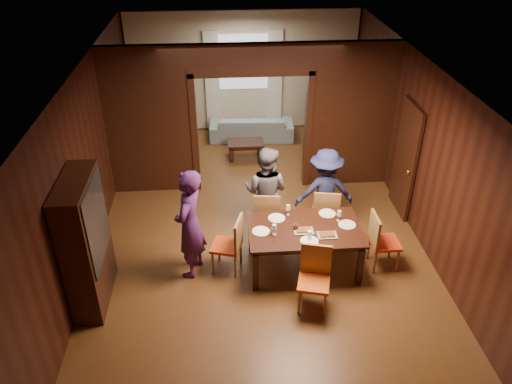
{
  "coord_description": "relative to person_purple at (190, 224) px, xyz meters",
  "views": [
    {
      "loc": [
        -0.58,
        -7.21,
        5.23
      ],
      "look_at": [
        -0.07,
        -0.4,
        1.05
      ],
      "focal_mm": 35.0,
      "sensor_mm": 36.0,
      "label": 1
    }
  ],
  "objects": [
    {
      "name": "person_navy",
      "position": [
        2.26,
        0.99,
        -0.12
      ],
      "size": [
        1.02,
        0.6,
        1.56
      ],
      "primitive_type": "imported",
      "rotation": [
        0.0,
        0.0,
        3.16
      ],
      "color": "#1C2147",
      "rests_on": "floor"
    },
    {
      "name": "window_far",
      "position": [
        1.11,
        5.46,
        0.8
      ],
      "size": [
        1.2,
        0.03,
        1.3
      ],
      "primitive_type": "cube",
      "color": "silver",
      "rests_on": "back_wall"
    },
    {
      "name": "wineglass_left",
      "position": [
        1.26,
        -0.15,
        -0.05
      ],
      "size": [
        0.08,
        0.08,
        0.18
      ],
      "primitive_type": null,
      "color": "silver",
      "rests_on": "dining_table"
    },
    {
      "name": "coffee_table",
      "position": [
        1.06,
        3.83,
        -0.7
      ],
      "size": [
        0.8,
        0.5,
        0.4
      ],
      "primitive_type": "cube",
      "color": "black",
      "rests_on": "floor"
    },
    {
      "name": "plate_near",
      "position": [
        1.76,
        -0.37,
        -0.14
      ],
      "size": [
        0.27,
        0.27,
        0.01
      ],
      "primitive_type": "cylinder",
      "color": "white",
      "rests_on": "dining_table"
    },
    {
      "name": "serving_bowl",
      "position": [
        1.88,
        0.02,
        -0.11
      ],
      "size": [
        0.29,
        0.29,
        0.07
      ],
      "primitive_type": "imported",
      "color": "black",
      "rests_on": "dining_table"
    },
    {
      "name": "plate_right",
      "position": [
        2.42,
        0.01,
        -0.14
      ],
      "size": [
        0.27,
        0.27,
        0.01
      ],
      "primitive_type": "cylinder",
      "color": "silver",
      "rests_on": "dining_table"
    },
    {
      "name": "chair_near",
      "position": [
        1.75,
        -0.92,
        -0.42
      ],
      "size": [
        0.54,
        0.54,
        0.97
      ],
      "primitive_type": null,
      "rotation": [
        0.0,
        0.0,
        -0.26
      ],
      "color": "#E75515",
      "rests_on": "floor"
    },
    {
      "name": "plate_far_l",
      "position": [
        1.35,
        0.27,
        -0.14
      ],
      "size": [
        0.27,
        0.27,
        0.01
      ],
      "primitive_type": "cylinder",
      "color": "white",
      "rests_on": "dining_table"
    },
    {
      "name": "plate_left",
      "position": [
        1.07,
        -0.07,
        -0.14
      ],
      "size": [
        0.27,
        0.27,
        0.01
      ],
      "primitive_type": "cylinder",
      "color": "white",
      "rests_on": "dining_table"
    },
    {
      "name": "wineglass_far",
      "position": [
        1.54,
        0.36,
        -0.05
      ],
      "size": [
        0.08,
        0.08,
        0.18
      ],
      "primitive_type": null,
      "color": "silver",
      "rests_on": "dining_table"
    },
    {
      "name": "ceiling",
      "position": [
        1.11,
        1.02,
        2.0
      ],
      "size": [
        5.5,
        9.0,
        0.02
      ],
      "primitive_type": "cube",
      "color": "silver",
      "rests_on": "room_walls"
    },
    {
      "name": "chair_far_l",
      "position": [
        1.24,
        0.81,
        -0.42
      ],
      "size": [
        0.49,
        0.49,
        0.97
      ],
      "primitive_type": null,
      "rotation": [
        0.0,
        0.0,
        3.03
      ],
      "color": "orange",
      "rests_on": "floor"
    },
    {
      "name": "chair_right",
      "position": [
        3.03,
        -0.09,
        -0.42
      ],
      "size": [
        0.44,
        0.44,
        0.97
      ],
      "primitive_type": null,
      "rotation": [
        0.0,
        0.0,
        1.58
      ],
      "color": "red",
      "rests_on": "floor"
    },
    {
      "name": "person_grey",
      "position": [
        1.24,
        1.0,
        -0.08
      ],
      "size": [
        0.98,
        0.9,
        1.64
      ],
      "primitive_type": "imported",
      "rotation": [
        0.0,
        0.0,
        2.71
      ],
      "color": "#5C5A62",
      "rests_on": "floor"
    },
    {
      "name": "curtain_left",
      "position": [
        0.36,
        5.42,
        0.35
      ],
      "size": [
        0.35,
        0.06,
        2.4
      ],
      "primitive_type": "cube",
      "color": "white",
      "rests_on": "back_wall"
    },
    {
      "name": "hutch",
      "position": [
        -1.42,
        -0.48,
        0.1
      ],
      "size": [
        0.4,
        1.2,
        2.0
      ],
      "primitive_type": "cube",
      "color": "black",
      "rests_on": "floor"
    },
    {
      "name": "platter_b",
      "position": [
        2.05,
        -0.25,
        -0.13
      ],
      "size": [
        0.3,
        0.2,
        0.04
      ],
      "primitive_type": "cube",
      "color": "gray",
      "rests_on": "dining_table"
    },
    {
      "name": "wineglass_right",
      "position": [
        2.31,
        0.14,
        -0.05
      ],
      "size": [
        0.08,
        0.08,
        0.18
      ],
      "primitive_type": null,
      "color": "white",
      "rests_on": "dining_table"
    },
    {
      "name": "plate_far_r",
      "position": [
        2.17,
        0.34,
        -0.14
      ],
      "size": [
        0.27,
        0.27,
        0.01
      ],
      "primitive_type": "cylinder",
      "color": "silver",
      "rests_on": "dining_table"
    },
    {
      "name": "room_walls",
      "position": [
        1.11,
        2.9,
        0.6
      ],
      "size": [
        5.52,
        9.01,
        2.9
      ],
      "color": "black",
      "rests_on": "floor"
    },
    {
      "name": "curtain_right",
      "position": [
        1.86,
        5.42,
        0.35
      ],
      "size": [
        0.35,
        0.06,
        2.4
      ],
      "primitive_type": "cube",
      "color": "white",
      "rests_on": "back_wall"
    },
    {
      "name": "platter_a",
      "position": [
        1.72,
        -0.11,
        -0.13
      ],
      "size": [
        0.3,
        0.2,
        0.04
      ],
      "primitive_type": "cube",
      "color": "gray",
      "rests_on": "dining_table"
    },
    {
      "name": "condiment_jar",
      "position": [
        1.61,
        -0.05,
        -0.09
      ],
      "size": [
        0.08,
        0.08,
        0.11
      ],
      "primitive_type": null,
      "color": "#452710",
      "rests_on": "dining_table"
    },
    {
      "name": "chair_left",
      "position": [
        0.54,
        0.02,
        -0.42
      ],
      "size": [
        0.55,
        0.55,
        0.97
      ],
      "primitive_type": null,
      "rotation": [
        0.0,
        0.0,
        -1.86
      ],
      "color": "#CA3E13",
      "rests_on": "floor"
    },
    {
      "name": "tumbler",
      "position": [
        1.77,
        -0.3,
        -0.07
      ],
      "size": [
        0.07,
        0.07,
        0.14
      ],
      "primitive_type": "cylinder",
      "color": "white",
      "rests_on": "dining_table"
    },
    {
      "name": "chair_far_r",
      "position": [
        2.25,
        0.81,
        -0.42
      ],
      "size": [
        0.51,
        0.51,
        0.97
      ],
      "primitive_type": null,
      "rotation": [
        0.0,
        0.0,
        2.97
      ],
      "color": "#F05116",
      "rests_on": "floor"
    },
    {
      "name": "dining_table",
      "position": [
        1.75,
        -0.03,
        -0.52
      ],
      "size": [
        1.74,
        1.08,
        0.76
      ],
      "primitive_type": "cube",
      "color": "black",
      "rests_on": "floor"
    },
    {
      "name": "door_right",
      "position": [
        3.81,
        1.52,
        0.15
      ],
      "size": [
        0.06,
        0.9,
        2.1
      ],
      "primitive_type": "cube",
      "color": "black",
      "rests_on": "floor"
    },
    {
      "name": "person_purple",
      "position": [
        0.0,
        0.0,
        0.0
      ],
      "size": [
        0.61,
        0.76,
        1.81
      ],
      "primitive_type": "imported",
      "rotation": [
        0.0,
        0.0,
        -1.88
      ],
      "color": "#49205F",
      "rests_on": "floor"
    },
    {
      "name": "sofa",
      "position": [
        1.26,
        4.87,
        -0.61
      ],
      "size": [
        2.04,
        0.89,
        0.58
      ],
      "primitive_type": "imported",
      "rotation": [
        0.0,
        0.0,
        3.09
      ],
      "color": "#7F99A6",
      "rests_on": "floor"
    },
    {
      "name": "floor",
      "position": [
        1.11,
        1.02,
        -0.9
      ],
      "size": [
        9.0,
        9.0,
        0.0
      ],
      "primitive_type": "plane",
      "color": "#583718",
      "rests_on": "ground"
    }
  ]
}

